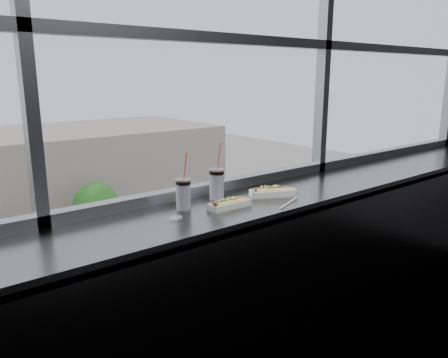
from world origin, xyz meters
TOP-DOWN VIEW (x-y plane):
  - wall_back_lower at (0.00, 1.50)m, footprint 6.00×0.00m
  - counter at (0.00, 1.23)m, footprint 6.00×0.55m
  - counter_fascia at (0.00, 0.97)m, footprint 6.00×0.04m
  - hotdog_tray_left at (-0.13, 1.17)m, footprint 0.25×0.09m
  - hotdog_tray_right at (0.22, 1.19)m, footprint 0.28×0.20m
  - soda_cup_left at (-0.33, 1.31)m, footprint 0.08×0.08m
  - soda_cup_right at (-0.07, 1.36)m, footprint 0.09×0.09m
  - loose_straw at (0.19, 1.03)m, footprint 0.24×0.10m
  - wrapper at (-0.46, 1.19)m, footprint 0.09×0.06m
  - car_far_c at (11.02, 25.50)m, footprint 2.95×6.47m
  - car_near_e at (12.97, 17.50)m, footprint 3.02×6.69m
  - car_near_d at (8.31, 17.50)m, footprint 3.00×6.20m
  - pedestrian_c at (3.74, 29.04)m, footprint 0.84×0.63m
  - pedestrian_d at (9.19, 28.82)m, footprint 0.65×0.86m
  - tree_right at (10.33, 29.50)m, footprint 3.31×3.31m

SIDE VIEW (x-z plane):
  - pedestrian_c at x=3.74m, z-range -10.96..-9.07m
  - pedestrian_d at x=9.19m, z-range -10.96..-9.02m
  - car_near_d at x=8.31m, z-range -10.94..-8.94m
  - car_far_c at x=11.02m, z-range -10.94..-8.82m
  - car_near_e at x=12.97m, z-range -10.94..-8.75m
  - tree_right at x=10.33m, z-range -10.08..-4.91m
  - wall_back_lower at x=0.00m, z-range -2.45..3.55m
  - counter_fascia at x=0.00m, z-range 0.03..1.07m
  - counter at x=0.00m, z-range 1.04..1.10m
  - loose_straw at x=0.19m, z-range 1.10..1.11m
  - wrapper at x=-0.46m, z-range 1.10..1.12m
  - hotdog_tray_left at x=-0.13m, z-range 1.09..1.15m
  - hotdog_tray_right at x=0.22m, z-range 1.09..1.16m
  - soda_cup_left at x=-0.33m, z-range 1.04..1.35m
  - soda_cup_right at x=-0.07m, z-range 1.03..1.36m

